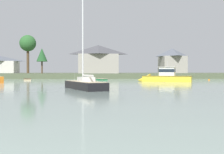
% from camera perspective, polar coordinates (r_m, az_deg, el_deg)
% --- Properties ---
extents(far_shore_bank, '(174.94, 56.22, 1.09)m').
position_cam_1_polar(far_shore_bank, '(88.49, -6.87, 0.45)').
color(far_shore_bank, '#4C563D').
rests_on(far_shore_bank, ground).
extents(sailboat_black, '(4.26, 6.95, 10.36)m').
position_cam_1_polar(sailboat_black, '(25.74, -5.62, -2.05)').
color(sailboat_black, black).
rests_on(sailboat_black, ground).
extents(dinghy_sand, '(1.93, 3.16, 0.50)m').
position_cam_1_polar(dinghy_sand, '(51.81, -17.08, -0.57)').
color(dinghy_sand, tan).
rests_on(dinghy_sand, ground).
extents(dinghy_green, '(2.24, 2.88, 0.44)m').
position_cam_1_polar(dinghy_green, '(51.42, -2.14, -0.55)').
color(dinghy_green, '#236B3D').
rests_on(dinghy_green, ground).
extents(cruiser_yellow, '(8.94, 5.58, 4.18)m').
position_cam_1_polar(cruiser_yellow, '(44.93, 10.31, -0.31)').
color(cruiser_yellow, gold).
rests_on(cruiser_yellow, ground).
extents(mooring_buoy_orange, '(0.34, 0.34, 0.39)m').
position_cam_1_polar(mooring_buoy_orange, '(54.60, 19.41, -0.57)').
color(mooring_buoy_orange, orange).
rests_on(mooring_buoy_orange, ground).
extents(shore_tree_center, '(2.98, 2.98, 6.90)m').
position_cam_1_polar(shore_tree_center, '(77.50, -14.28, 4.42)').
color(shore_tree_center, brown).
rests_on(shore_tree_center, far_shore_bank).
extents(shore_tree_inland_a, '(4.89, 4.89, 11.50)m').
position_cam_1_polar(shore_tree_inland_a, '(87.24, -17.01, 6.58)').
color(shore_tree_inland_a, brown).
rests_on(shore_tree_inland_a, far_shore_bank).
extents(cottage_hillside, '(8.57, 10.40, 8.66)m').
position_cam_1_polar(cottage_hillside, '(99.54, 12.32, 3.40)').
color(cottage_hillside, '#9E998E').
rests_on(cottage_hillside, far_shore_bank).
extents(cottage_near_water, '(12.45, 6.51, 8.28)m').
position_cam_1_polar(cottage_near_water, '(81.45, -2.85, 3.79)').
color(cottage_near_water, '#9E998E').
rests_on(cottage_near_water, far_shore_bank).
extents(cottage_behind_trees, '(12.48, 8.00, 5.92)m').
position_cam_1_polar(cottage_behind_trees, '(101.71, -22.23, 2.49)').
color(cottage_behind_trees, silver).
rests_on(cottage_behind_trees, far_shore_bank).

